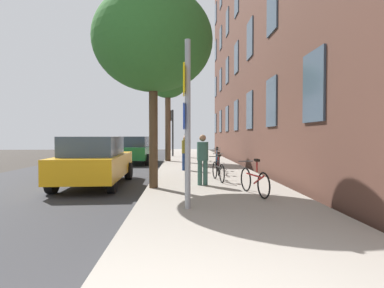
{
  "coord_description": "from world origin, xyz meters",
  "views": [
    {
      "loc": [
        0.0,
        -2.09,
        1.64
      ],
      "look_at": [
        0.57,
        12.19,
        1.28
      ],
      "focal_mm": 28.33,
      "sensor_mm": 36.0,
      "label": 1
    }
  ],
  "objects_px": {
    "bicycle_5": "(205,155)",
    "car_1": "(136,150)",
    "tree_far": "(168,83)",
    "bicycle_0": "(254,181)",
    "car_0": "(95,161)",
    "traffic_light": "(171,124)",
    "pedestrian_2": "(186,144)",
    "bicycle_1": "(218,170)",
    "tree_near": "(153,41)",
    "bicycle_2": "(218,165)",
    "bicycle_4": "(217,157)",
    "pedestrian_0": "(203,156)",
    "bicycle_3": "(217,161)",
    "sign_post": "(186,117)",
    "pedestrian_1": "(186,150)"
  },
  "relations": [
    {
      "from": "bicycle_1",
      "to": "sign_post",
      "type": "bearing_deg",
      "value": -106.54
    },
    {
      "from": "bicycle_0",
      "to": "bicycle_3",
      "type": "relative_size",
      "value": 1.02
    },
    {
      "from": "bicycle_3",
      "to": "car_0",
      "type": "relative_size",
      "value": 0.37
    },
    {
      "from": "pedestrian_0",
      "to": "pedestrian_1",
      "type": "xyz_separation_m",
      "value": [
        -0.45,
        4.12,
        -0.0
      ]
    },
    {
      "from": "bicycle_0",
      "to": "bicycle_3",
      "type": "height_order",
      "value": "bicycle_3"
    },
    {
      "from": "bicycle_5",
      "to": "car_0",
      "type": "xyz_separation_m",
      "value": [
        -4.34,
        -8.59,
        0.36
      ]
    },
    {
      "from": "tree_far",
      "to": "bicycle_2",
      "type": "bearing_deg",
      "value": -70.76
    },
    {
      "from": "sign_post",
      "to": "bicycle_0",
      "type": "bearing_deg",
      "value": 38.26
    },
    {
      "from": "bicycle_0",
      "to": "bicycle_4",
      "type": "bearing_deg",
      "value": 88.99
    },
    {
      "from": "bicycle_0",
      "to": "pedestrian_2",
      "type": "distance_m",
      "value": 14.21
    },
    {
      "from": "sign_post",
      "to": "bicycle_4",
      "type": "relative_size",
      "value": 2.2
    },
    {
      "from": "pedestrian_0",
      "to": "bicycle_5",
      "type": "bearing_deg",
      "value": 84.83
    },
    {
      "from": "bicycle_3",
      "to": "bicycle_4",
      "type": "xyz_separation_m",
      "value": [
        0.41,
        3.16,
        -0.02
      ]
    },
    {
      "from": "bicycle_5",
      "to": "pedestrian_0",
      "type": "relative_size",
      "value": 1.03
    },
    {
      "from": "car_0",
      "to": "bicycle_5",
      "type": "bearing_deg",
      "value": 63.23
    },
    {
      "from": "traffic_light",
      "to": "car_0",
      "type": "bearing_deg",
      "value": -99.21
    },
    {
      "from": "pedestrian_2",
      "to": "bicycle_3",
      "type": "bearing_deg",
      "value": -81.11
    },
    {
      "from": "bicycle_1",
      "to": "pedestrian_1",
      "type": "height_order",
      "value": "pedestrian_1"
    },
    {
      "from": "bicycle_4",
      "to": "pedestrian_0",
      "type": "relative_size",
      "value": 1.02
    },
    {
      "from": "sign_post",
      "to": "bicycle_4",
      "type": "xyz_separation_m",
      "value": [
        1.95,
        10.58,
        -1.57
      ]
    },
    {
      "from": "tree_far",
      "to": "bicycle_1",
      "type": "relative_size",
      "value": 3.71
    },
    {
      "from": "bicycle_1",
      "to": "pedestrian_2",
      "type": "relative_size",
      "value": 0.96
    },
    {
      "from": "sign_post",
      "to": "pedestrian_2",
      "type": "xyz_separation_m",
      "value": [
        0.27,
        15.53,
        -0.97
      ]
    },
    {
      "from": "tree_far",
      "to": "bicycle_0",
      "type": "relative_size",
      "value": 3.54
    },
    {
      "from": "tree_far",
      "to": "car_1",
      "type": "relative_size",
      "value": 1.34
    },
    {
      "from": "bicycle_4",
      "to": "pedestrian_1",
      "type": "relative_size",
      "value": 1.02
    },
    {
      "from": "bicycle_5",
      "to": "car_1",
      "type": "bearing_deg",
      "value": -175.7
    },
    {
      "from": "traffic_light",
      "to": "pedestrian_2",
      "type": "distance_m",
      "value": 2.26
    },
    {
      "from": "tree_far",
      "to": "bicycle_0",
      "type": "xyz_separation_m",
      "value": [
        2.68,
        -11.01,
        -4.46
      ]
    },
    {
      "from": "tree_near",
      "to": "bicycle_2",
      "type": "bearing_deg",
      "value": 54.09
    },
    {
      "from": "traffic_light",
      "to": "pedestrian_1",
      "type": "relative_size",
      "value": 2.27
    },
    {
      "from": "tree_far",
      "to": "bicycle_2",
      "type": "xyz_separation_m",
      "value": [
        2.3,
        -6.59,
        -4.48
      ]
    },
    {
      "from": "tree_near",
      "to": "bicycle_3",
      "type": "distance_m",
      "value": 6.67
    },
    {
      "from": "bicycle_4",
      "to": "bicycle_5",
      "type": "xyz_separation_m",
      "value": [
        -0.55,
        1.72,
        -0.0
      ]
    },
    {
      "from": "car_1",
      "to": "bicycle_0",
      "type": "bearing_deg",
      "value": -66.71
    },
    {
      "from": "bicycle_4",
      "to": "pedestrian_0",
      "type": "height_order",
      "value": "pedestrian_0"
    },
    {
      "from": "bicycle_4",
      "to": "pedestrian_2",
      "type": "relative_size",
      "value": 0.96
    },
    {
      "from": "tree_near",
      "to": "pedestrian_1",
      "type": "height_order",
      "value": "tree_near"
    },
    {
      "from": "bicycle_1",
      "to": "bicycle_2",
      "type": "relative_size",
      "value": 0.99
    },
    {
      "from": "pedestrian_1",
      "to": "tree_near",
      "type": "bearing_deg",
      "value": -102.81
    },
    {
      "from": "sign_post",
      "to": "bicycle_0",
      "type": "relative_size",
      "value": 2.09
    },
    {
      "from": "bicycle_0",
      "to": "bicycle_4",
      "type": "height_order",
      "value": "bicycle_0"
    },
    {
      "from": "traffic_light",
      "to": "pedestrian_1",
      "type": "xyz_separation_m",
      "value": [
        0.91,
        -9.71,
        -1.54
      ]
    },
    {
      "from": "car_1",
      "to": "bicycle_5",
      "type": "bearing_deg",
      "value": 4.3
    },
    {
      "from": "tree_near",
      "to": "tree_far",
      "type": "distance_m",
      "value": 9.82
    },
    {
      "from": "bicycle_1",
      "to": "bicycle_5",
      "type": "xyz_separation_m",
      "value": [
        0.24,
        8.37,
        0.01
      ]
    },
    {
      "from": "car_0",
      "to": "bicycle_0",
      "type": "bearing_deg",
      "value": -25.97
    },
    {
      "from": "bicycle_2",
      "to": "bicycle_3",
      "type": "xyz_separation_m",
      "value": [
        0.13,
        1.59,
        0.03
      ]
    },
    {
      "from": "traffic_light",
      "to": "car_1",
      "type": "height_order",
      "value": "traffic_light"
    },
    {
      "from": "bicycle_0",
      "to": "pedestrian_2",
      "type": "xyz_separation_m",
      "value": [
        -1.52,
        14.12,
        0.59
      ]
    }
  ]
}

